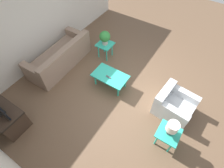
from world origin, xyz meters
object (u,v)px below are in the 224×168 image
(armchair, at_px, (173,105))
(table_lamp, at_px, (172,128))
(sofa, at_px, (60,58))
(coffee_table, at_px, (110,77))
(side_table_plant, at_px, (105,46))
(potted_plant, at_px, (105,37))
(tv_stand_chest, at_px, (5,117))
(side_table_lamp, at_px, (168,134))

(armchair, xyz_separation_m, table_lamp, (-0.18, 0.90, 0.51))
(sofa, distance_m, coffee_table, 1.81)
(sofa, xyz_separation_m, side_table_plant, (-0.97, -1.12, 0.13))
(armchair, relative_size, potted_plant, 2.11)
(potted_plant, bearing_deg, table_lamp, 149.13)
(tv_stand_chest, bearing_deg, table_lamp, -154.03)
(sofa, distance_m, armchair, 3.66)
(side_table_plant, distance_m, side_table_lamp, 3.33)
(side_table_lamp, relative_size, table_lamp, 1.29)
(side_table_lamp, xyz_separation_m, potted_plant, (2.86, -1.71, 0.35))
(sofa, distance_m, side_table_lamp, 3.87)
(armchair, xyz_separation_m, potted_plant, (2.68, -0.81, 0.51))
(coffee_table, bearing_deg, sofa, 4.56)
(table_lamp, bearing_deg, tv_stand_chest, 25.97)
(coffee_table, distance_m, side_table_lamp, 2.15)
(coffee_table, height_order, tv_stand_chest, tv_stand_chest)
(sofa, height_order, table_lamp, table_lamp)
(sofa, distance_m, side_table_plant, 1.48)
(side_table_lamp, bearing_deg, armchair, -78.72)
(potted_plant, bearing_deg, coffee_table, 130.74)
(side_table_lamp, bearing_deg, sofa, -8.80)
(side_table_plant, bearing_deg, armchair, 163.20)
(potted_plant, bearing_deg, tv_stand_chest, 79.74)
(side_table_plant, height_order, potted_plant, potted_plant)
(side_table_plant, relative_size, side_table_lamp, 1.00)
(coffee_table, relative_size, potted_plant, 2.16)
(coffee_table, distance_m, potted_plant, 1.35)
(side_table_lamp, height_order, table_lamp, table_lamp)
(coffee_table, xyz_separation_m, side_table_lamp, (-2.02, 0.74, 0.05))
(potted_plant, height_order, table_lamp, potted_plant)
(coffee_table, bearing_deg, potted_plant, -49.26)
(armchair, bearing_deg, tv_stand_chest, 133.83)
(armchair, xyz_separation_m, side_table_plant, (2.68, -0.81, 0.15))
(sofa, relative_size, side_table_plant, 4.11)
(side_table_lamp, distance_m, table_lamp, 0.36)
(coffee_table, bearing_deg, side_table_lamp, 159.99)
(tv_stand_chest, bearing_deg, armchair, -141.80)
(armchair, bearing_deg, table_lamp, -163.09)
(armchair, relative_size, table_lamp, 2.35)
(coffee_table, bearing_deg, table_lamp, 159.99)
(armchair, relative_size, side_table_plant, 1.82)
(table_lamp, bearing_deg, side_table_lamp, 90.00)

